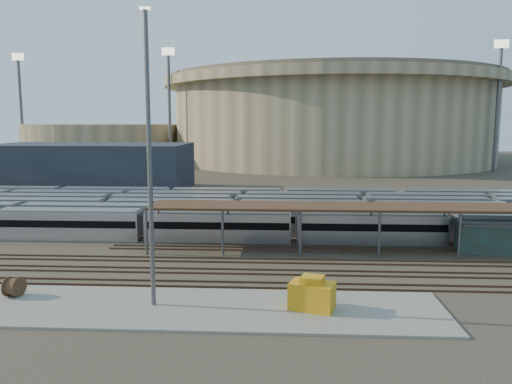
{
  "coord_description": "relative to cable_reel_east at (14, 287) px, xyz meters",
  "views": [
    {
      "loc": [
        7.27,
        -52.39,
        14.65
      ],
      "look_at": [
        3.67,
        12.0,
        5.64
      ],
      "focal_mm": 35.0,
      "sensor_mm": 36.0,
      "label": 1
    }
  ],
  "objects": [
    {
      "name": "cable_reel_east",
      "position": [
        0.0,
        0.0,
        0.0
      ],
      "size": [
        1.29,
        1.84,
        1.67
      ],
      "primitive_type": "cylinder",
      "rotation": [
        0.0,
        1.57,
        -0.23
      ],
      "color": "#523421",
      "rests_on": "apron"
    },
    {
      "name": "floodlight_3",
      "position": [
        5.19,
        173.4,
        19.61
      ],
      "size": [
        4.0,
        1.0,
        38.4
      ],
      "color": "#545458",
      "rests_on": "ground"
    },
    {
      "name": "ground",
      "position": [
        15.19,
        13.4,
        -1.03
      ],
      "size": [
        420.0,
        420.0,
        0.0
      ],
      "primitive_type": "plane",
      "color": "#383026",
      "rests_on": "ground"
    },
    {
      "name": "stadium",
      "position": [
        40.19,
        153.4,
        15.44
      ],
      "size": [
        124.0,
        124.0,
        32.5
      ],
      "color": "tan",
      "rests_on": "ground"
    },
    {
      "name": "yard_light_pole",
      "position": [
        12.14,
        -1.23,
        10.7
      ],
      "size": [
        0.81,
        0.36,
        22.91
      ],
      "color": "#545458",
      "rests_on": "apron"
    },
    {
      "name": "inspection_shed",
      "position": [
        37.19,
        17.4,
        3.95
      ],
      "size": [
        60.3,
        6.0,
        5.3
      ],
      "color": "#545458",
      "rests_on": "ground"
    },
    {
      "name": "secondary_arena",
      "position": [
        -44.81,
        143.4,
        5.97
      ],
      "size": [
        56.0,
        56.0,
        14.0
      ],
      "primitive_type": "cylinder",
      "color": "tan",
      "rests_on": "ground"
    },
    {
      "name": "yellow_equipment",
      "position": [
        24.75,
        -1.46,
        0.22
      ],
      "size": [
        3.86,
        3.05,
        2.11
      ],
      "primitive_type": "cube",
      "rotation": [
        0.0,
        0.0,
        -0.32
      ],
      "color": "orange",
      "rests_on": "apron"
    },
    {
      "name": "floodlight_2",
      "position": [
        85.19,
        113.4,
        19.61
      ],
      "size": [
        4.0,
        1.0,
        38.4
      ],
      "color": "#545458",
      "rests_on": "ground"
    },
    {
      "name": "floodlight_1",
      "position": [
        -69.81,
        133.4,
        19.61
      ],
      "size": [
        4.0,
        1.0,
        38.4
      ],
      "color": "#545458",
      "rests_on": "ground"
    },
    {
      "name": "service_building",
      "position": [
        -19.81,
        68.4,
        3.97
      ],
      "size": [
        42.0,
        20.0,
        10.0
      ],
      "primitive_type": "cube",
      "color": "#1E232D",
      "rests_on": "ground"
    },
    {
      "name": "floodlight_0",
      "position": [
        -14.81,
        123.4,
        19.61
      ],
      "size": [
        4.0,
        1.0,
        38.4
      ],
      "color": "#545458",
      "rests_on": "ground"
    },
    {
      "name": "empty_tracks",
      "position": [
        15.19,
        8.4,
        -0.94
      ],
      "size": [
        170.0,
        9.62,
        0.18
      ],
      "color": "#4C3323",
      "rests_on": "ground"
    },
    {
      "name": "apron",
      "position": [
        10.19,
        -1.6,
        -0.93
      ],
      "size": [
        50.0,
        9.0,
        0.2
      ],
      "primitive_type": "cube",
      "color": "gray",
      "rests_on": "ground"
    },
    {
      "name": "subway_trains",
      "position": [
        19.64,
        31.9,
        0.77
      ],
      "size": [
        121.62,
        23.9,
        3.6
      ],
      "color": "silver",
      "rests_on": "ground"
    }
  ]
}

